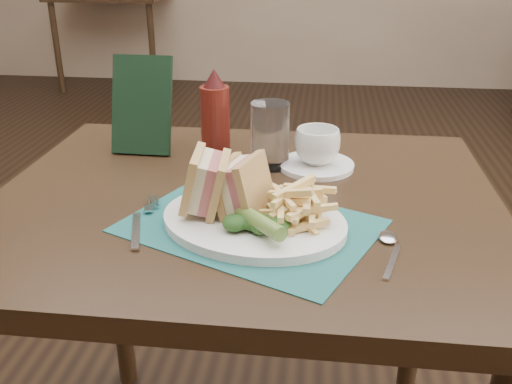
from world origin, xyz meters
TOP-DOWN VIEW (x-y plane):
  - floor at (0.00, 0.00)m, footprint 7.00×7.00m
  - wall_back at (0.00, 3.50)m, footprint 6.00×0.00m
  - table_main at (0.00, -0.50)m, footprint 0.90×0.75m
  - table_bg_left at (-1.60, 3.27)m, footprint 0.90×0.75m
  - placemat at (0.02, -0.62)m, footprint 0.46×0.40m
  - plate at (0.03, -0.62)m, footprint 0.36×0.32m
  - sandwich_half_a at (-0.07, -0.60)m, footprint 0.08×0.10m
  - sandwich_half_b at (-0.01, -0.60)m, footprint 0.10×0.11m
  - kale_garnish at (0.04, -0.67)m, footprint 0.11×0.08m
  - pickle_spear at (0.04, -0.67)m, footprint 0.10×0.11m
  - fries_pile at (0.10, -0.61)m, footprint 0.18×0.20m
  - fork at (-0.15, -0.63)m, footprint 0.08×0.17m
  - spoon at (0.24, -0.68)m, footprint 0.07×0.15m
  - saucer at (0.12, -0.35)m, footprint 0.15×0.15m
  - coffee_cup at (0.12, -0.35)m, footprint 0.12×0.12m
  - drinking_glass at (0.03, -0.35)m, footprint 0.08×0.08m
  - ketchup_bottle at (-0.08, -0.32)m, footprint 0.08×0.08m
  - check_presenter at (-0.25, -0.29)m, footprint 0.13×0.08m

SIDE VIEW (x-z plane):
  - floor at x=0.00m, z-range 0.00..0.00m
  - wall_back at x=0.00m, z-range -3.00..3.00m
  - table_main at x=0.00m, z-range 0.00..0.75m
  - table_bg_left at x=-1.60m, z-range 0.00..0.75m
  - placemat at x=0.02m, z-range 0.75..0.75m
  - spoon at x=0.24m, z-range 0.75..0.76m
  - saucer at x=0.12m, z-range 0.75..0.76m
  - fork at x=-0.15m, z-range 0.75..0.76m
  - plate at x=0.03m, z-range 0.75..0.77m
  - kale_garnish at x=0.04m, z-range 0.77..0.79m
  - pickle_spear at x=0.04m, z-range 0.78..0.80m
  - coffee_cup at x=0.12m, z-range 0.76..0.83m
  - fries_pile at x=0.10m, z-range 0.77..0.83m
  - sandwich_half_b at x=-0.01m, z-range 0.77..0.86m
  - drinking_glass at x=0.03m, z-range 0.75..0.88m
  - sandwich_half_a at x=-0.07m, z-range 0.77..0.87m
  - ketchup_bottle at x=-0.08m, z-range 0.75..0.94m
  - check_presenter at x=-0.25m, z-range 0.75..0.95m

